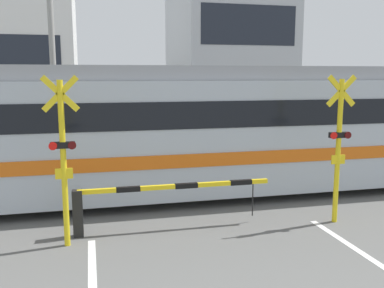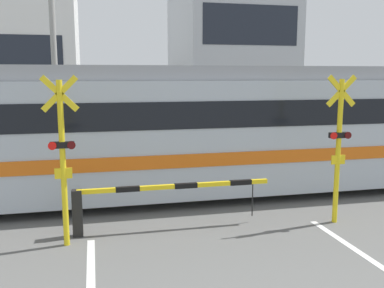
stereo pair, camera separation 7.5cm
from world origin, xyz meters
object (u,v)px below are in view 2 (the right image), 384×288
object	(u,v)px
crossing_barrier_near	(136,198)
crossing_signal_left	(63,154)
commuter_train	(241,126)
crossing_signal_right	(339,143)
crossing_barrier_far	(203,147)

from	to	relation	value
crossing_barrier_near	crossing_signal_left	size ratio (longest dim) A/B	1.29
commuter_train	crossing_barrier_near	distance (m)	4.23
commuter_train	crossing_signal_right	size ratio (longest dim) A/B	6.20
crossing_barrier_near	crossing_barrier_far	world-z (taller)	same
crossing_barrier_far	crossing_signal_left	distance (m)	7.70
commuter_train	crossing_signal_left	xyz separation A→B (m)	(-4.58, -2.98, -0.06)
commuter_train	crossing_signal_left	size ratio (longest dim) A/B	6.20
crossing_barrier_far	commuter_train	bearing A→B (deg)	-85.98
commuter_train	crossing_signal_left	distance (m)	5.46
commuter_train	crossing_barrier_near	world-z (taller)	commuter_train
commuter_train	crossing_barrier_far	bearing A→B (deg)	94.02
commuter_train	crossing_barrier_far	distance (m)	3.48
crossing_signal_right	commuter_train	bearing A→B (deg)	111.20
crossing_barrier_near	crossing_signal_right	bearing A→B (deg)	-5.64
crossing_signal_left	crossing_signal_right	world-z (taller)	same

